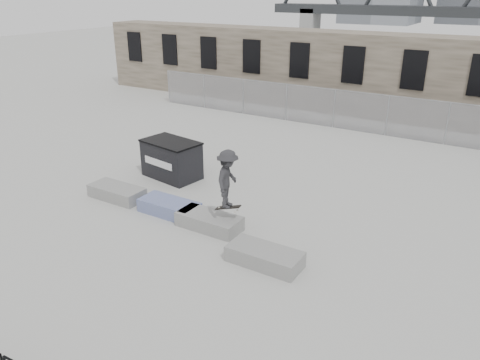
# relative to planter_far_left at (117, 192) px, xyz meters

# --- Properties ---
(ground) EXTENTS (120.00, 120.00, 0.00)m
(ground) POSITION_rel_planter_far_left_xyz_m (3.15, -0.12, -0.24)
(ground) COLOR #A9AAA5
(ground) RESTS_ON ground
(stone_wall) EXTENTS (36.00, 2.58, 4.50)m
(stone_wall) POSITION_rel_planter_far_left_xyz_m (3.15, 16.12, 2.01)
(stone_wall) COLOR brown
(stone_wall) RESTS_ON ground
(chainlink_fence) EXTENTS (22.06, 0.06, 2.02)m
(chainlink_fence) POSITION_rel_planter_far_left_xyz_m (3.15, 12.38, 0.80)
(chainlink_fence) COLOR gray
(chainlink_fence) RESTS_ON ground
(planter_far_left) EXTENTS (2.00, 0.90, 0.44)m
(planter_far_left) POSITION_rel_planter_far_left_xyz_m (0.00, 0.00, 0.00)
(planter_far_left) COLOR gray
(planter_far_left) RESTS_ON ground
(planter_center_left) EXTENTS (2.00, 0.90, 0.44)m
(planter_center_left) POSITION_rel_planter_far_left_xyz_m (2.32, 0.03, 0.00)
(planter_center_left) COLOR #374CA5
(planter_center_left) RESTS_ON ground
(planter_center_right) EXTENTS (2.00, 0.90, 0.44)m
(planter_center_right) POSITION_rel_planter_far_left_xyz_m (3.99, -0.10, 0.00)
(planter_center_right) COLOR gray
(planter_center_right) RESTS_ON ground
(planter_offset) EXTENTS (2.00, 0.90, 0.44)m
(planter_offset) POSITION_rel_planter_far_left_xyz_m (6.40, -0.99, 0.00)
(planter_offset) COLOR gray
(planter_offset) RESTS_ON ground
(dumpster) EXTENTS (2.38, 1.67, 1.45)m
(dumpster) POSITION_rel_planter_far_left_xyz_m (0.38, 2.57, 0.49)
(dumpster) COLOR black
(dumpster) RESTS_ON ground
(skateboarder) EXTENTS (0.90, 1.25, 1.90)m
(skateboarder) POSITION_rel_planter_far_left_xyz_m (4.63, -0.02, 1.48)
(skateboarder) COLOR #2B2A2D
(skateboarder) RESTS_ON ground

